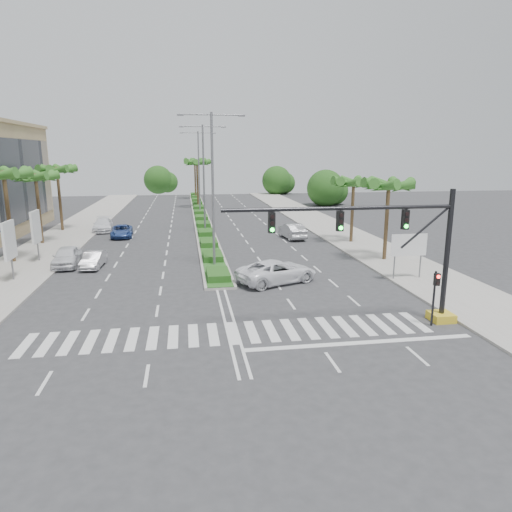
{
  "coord_description": "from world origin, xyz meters",
  "views": [
    {
      "loc": [
        -2.19,
        -21.79,
        9.02
      ],
      "look_at": [
        1.9,
        4.38,
        3.0
      ],
      "focal_mm": 32.0,
      "sensor_mm": 36.0,
      "label": 1
    }
  ],
  "objects_px": {
    "car_parked_b": "(94,260)",
    "car_right": "(292,231)",
    "car_parked_a": "(67,257)",
    "car_parked_c": "(122,231)",
    "car_crossing": "(277,271)",
    "car_parked_d": "(103,225)"
  },
  "relations": [
    {
      "from": "car_parked_c",
      "to": "car_parked_b",
      "type": "bearing_deg",
      "value": -96.59
    },
    {
      "from": "car_parked_a",
      "to": "car_parked_b",
      "type": "bearing_deg",
      "value": -21.24
    },
    {
      "from": "car_parked_c",
      "to": "car_crossing",
      "type": "height_order",
      "value": "car_crossing"
    },
    {
      "from": "car_parked_b",
      "to": "car_right",
      "type": "xyz_separation_m",
      "value": [
        18.69,
        10.01,
        0.17
      ]
    },
    {
      "from": "car_parked_d",
      "to": "car_right",
      "type": "distance_m",
      "value": 22.36
    },
    {
      "from": "car_parked_a",
      "to": "car_parked_c",
      "type": "distance_m",
      "value": 13.11
    },
    {
      "from": "car_parked_a",
      "to": "car_parked_d",
      "type": "bearing_deg",
      "value": 86.94
    },
    {
      "from": "car_right",
      "to": "car_parked_a",
      "type": "bearing_deg",
      "value": 17.66
    },
    {
      "from": "car_right",
      "to": "car_parked_b",
      "type": "bearing_deg",
      "value": 21.89
    },
    {
      "from": "car_parked_d",
      "to": "car_crossing",
      "type": "distance_m",
      "value": 29.22
    },
    {
      "from": "car_right",
      "to": "car_parked_c",
      "type": "bearing_deg",
      "value": -17.3
    },
    {
      "from": "car_parked_c",
      "to": "car_crossing",
      "type": "distance_m",
      "value": 24.05
    },
    {
      "from": "car_parked_c",
      "to": "car_parked_d",
      "type": "height_order",
      "value": "car_parked_d"
    },
    {
      "from": "car_crossing",
      "to": "car_right",
      "type": "xyz_separation_m",
      "value": [
        5.01,
        16.57,
        0.0
      ]
    },
    {
      "from": "car_parked_b",
      "to": "car_crossing",
      "type": "relative_size",
      "value": 0.67
    },
    {
      "from": "car_parked_a",
      "to": "car_parked_c",
      "type": "height_order",
      "value": "car_parked_a"
    },
    {
      "from": "car_parked_c",
      "to": "car_parked_d",
      "type": "distance_m",
      "value": 5.17
    },
    {
      "from": "car_parked_c",
      "to": "car_right",
      "type": "distance_m",
      "value": 18.55
    },
    {
      "from": "car_parked_d",
      "to": "car_parked_b",
      "type": "bearing_deg",
      "value": -87.58
    },
    {
      "from": "car_parked_b",
      "to": "car_crossing",
      "type": "distance_m",
      "value": 15.17
    },
    {
      "from": "car_parked_b",
      "to": "car_right",
      "type": "distance_m",
      "value": 21.2
    },
    {
      "from": "car_parked_b",
      "to": "car_right",
      "type": "bearing_deg",
      "value": 32.02
    }
  ]
}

